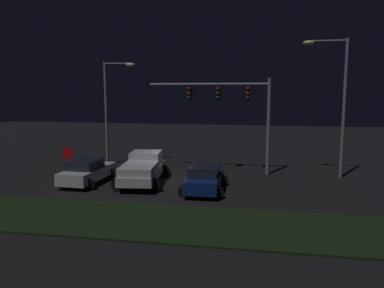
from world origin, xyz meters
name	(u,v)px	position (x,y,z in m)	size (l,w,h in m)	color
ground_plane	(171,180)	(0.00, 0.00, 0.00)	(80.00, 80.00, 0.00)	black
grass_median	(130,220)	(0.00, -7.81, 0.05)	(26.97, 4.62, 0.10)	black
pickup_truck	(143,167)	(-1.55, -0.99, 1.00)	(3.31, 5.60, 1.80)	#B7B7BC
car_sedan	(205,178)	(2.48, -2.22, 0.74)	(2.55, 4.44, 1.51)	navy
car_sedan_far	(87,171)	(-4.92, -1.69, 0.74)	(2.60, 4.47, 1.51)	#B7B7BC
traffic_signal_gantry	(232,102)	(3.59, 2.91, 4.90)	(8.32, 0.56, 6.50)	slate
street_lamp_left	(112,100)	(-5.63, 4.32, 4.94)	(2.46, 0.44, 7.81)	slate
street_lamp_right	(336,92)	(10.21, 2.69, 5.57)	(2.81, 0.44, 8.93)	slate
stop_sign	(68,158)	(-6.10, -1.79, 1.56)	(0.76, 0.08, 2.23)	slate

